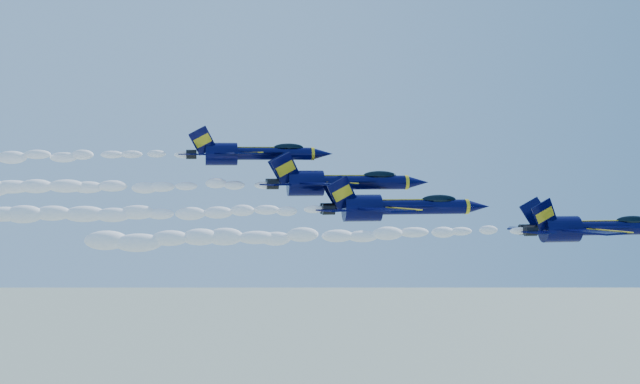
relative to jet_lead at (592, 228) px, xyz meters
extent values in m
cylinder|color=black|center=(2.82, 0.00, -0.07)|extent=(9.01, 1.50, 1.50)
ellipsoid|color=black|center=(-3.48, 0.00, -0.12)|extent=(1.56, 2.70, 6.41)
ellipsoid|color=black|center=(4.52, 0.00, 0.68)|extent=(3.60, 1.17, 0.99)
cube|color=gold|center=(4.52, 0.00, 0.38)|extent=(4.20, 1.00, 0.18)
cube|color=black|center=(-1.68, -4.00, -0.07)|extent=(5.37, 6.36, 0.18)
cube|color=black|center=(-1.68, 4.00, -0.07)|extent=(5.37, 6.36, 0.18)
cube|color=gold|center=(-0.28, -4.00, 0.03)|extent=(2.41, 5.01, 0.10)
cube|color=gold|center=(-0.28, 4.00, 0.03)|extent=(2.41, 5.01, 0.10)
cube|color=black|center=(-5.68, -1.05, 1.43)|extent=(3.26, 1.03, 3.51)
cube|color=black|center=(-5.68, 1.05, 1.43)|extent=(3.26, 1.03, 3.51)
cylinder|color=black|center=(-6.98, -0.65, -0.17)|extent=(1.20, 1.10, 1.10)
cylinder|color=black|center=(-6.98, 0.65, -0.17)|extent=(1.20, 1.10, 1.10)
cube|color=gold|center=(-0.18, 0.00, 0.71)|extent=(11.01, 0.35, 0.08)
ellipsoid|color=white|center=(-28.93, 0.00, -0.41)|extent=(42.88, 1.95, 1.76)
cylinder|color=black|center=(-15.56, 8.41, 1.80)|extent=(9.79, 1.63, 1.63)
ellipsoid|color=black|center=(-22.41, 8.41, 1.75)|extent=(1.70, 2.94, 6.96)
cone|color=black|center=(-9.25, 8.41, 1.80)|extent=(2.83, 1.63, 1.63)
cylinder|color=gold|center=(-10.55, 8.41, 1.80)|extent=(0.38, 1.70, 1.70)
ellipsoid|color=black|center=(-13.71, 8.41, 2.62)|extent=(3.92, 1.27, 1.08)
cube|color=gold|center=(-13.71, 8.41, 2.29)|extent=(4.57, 1.09, 0.20)
cube|color=black|center=(-20.45, 4.06, 1.80)|extent=(5.83, 6.91, 0.20)
cube|color=black|center=(-20.45, 12.76, 1.80)|extent=(5.83, 6.91, 0.20)
cube|color=gold|center=(-18.93, 4.06, 1.91)|extent=(2.62, 5.45, 0.11)
cube|color=gold|center=(-18.93, 12.76, 1.91)|extent=(2.62, 5.45, 0.11)
cube|color=black|center=(-24.80, 7.27, 3.43)|extent=(3.54, 1.12, 3.81)
cube|color=black|center=(-24.80, 9.55, 3.43)|extent=(3.54, 1.12, 3.81)
cylinder|color=black|center=(-26.22, 7.70, 1.69)|extent=(1.31, 1.20, 1.20)
cylinder|color=black|center=(-26.22, 9.12, 1.69)|extent=(1.31, 1.20, 1.20)
cube|color=gold|center=(-18.82, 8.41, 2.65)|extent=(11.97, 0.38, 0.09)
ellipsoid|color=white|center=(-48.20, 8.41, 1.45)|extent=(42.88, 2.12, 1.91)
cylinder|color=black|center=(-20.75, 14.85, 4.35)|extent=(9.92, 1.65, 1.65)
ellipsoid|color=black|center=(-27.70, 14.85, 4.30)|extent=(1.72, 2.98, 7.06)
cone|color=black|center=(-14.35, 14.85, 4.35)|extent=(2.87, 1.65, 1.65)
cylinder|color=gold|center=(-15.68, 14.85, 4.35)|extent=(0.39, 1.72, 1.72)
ellipsoid|color=black|center=(-18.88, 14.85, 5.18)|extent=(3.97, 1.29, 1.09)
cube|color=gold|center=(-18.88, 14.85, 4.85)|extent=(4.63, 1.10, 0.20)
cube|color=black|center=(-25.71, 10.44, 4.35)|extent=(5.91, 7.01, 0.20)
cube|color=black|center=(-25.71, 19.26, 4.35)|extent=(5.91, 7.01, 0.20)
cube|color=gold|center=(-24.17, 10.44, 4.46)|extent=(2.66, 5.52, 0.11)
cube|color=gold|center=(-24.17, 19.26, 4.46)|extent=(2.66, 5.52, 0.11)
cube|color=black|center=(-30.12, 13.69, 6.01)|extent=(3.59, 1.14, 3.87)
cube|color=black|center=(-30.12, 16.01, 6.01)|extent=(3.59, 1.14, 3.87)
cylinder|color=black|center=(-31.56, 14.13, 4.24)|extent=(1.32, 1.21, 1.21)
cylinder|color=black|center=(-31.56, 15.57, 4.24)|extent=(1.32, 1.21, 1.21)
cube|color=gold|center=(-24.06, 14.85, 5.21)|extent=(12.13, 0.39, 0.09)
ellipsoid|color=white|center=(-53.55, 14.85, 4.00)|extent=(42.88, 2.15, 1.94)
cylinder|color=black|center=(-30.94, 18.01, 7.74)|extent=(8.95, 1.49, 1.49)
ellipsoid|color=black|center=(-37.20, 18.01, 7.69)|extent=(1.55, 2.68, 6.36)
cone|color=black|center=(-25.18, 18.01, 7.74)|extent=(2.58, 1.49, 1.49)
cylinder|color=gold|center=(-26.37, 18.01, 7.74)|extent=(0.35, 1.55, 1.55)
ellipsoid|color=black|center=(-29.25, 18.01, 8.49)|extent=(3.58, 1.16, 0.98)
cube|color=gold|center=(-29.25, 18.01, 8.19)|extent=(4.17, 0.99, 0.18)
cube|color=black|center=(-35.42, 14.04, 7.74)|extent=(5.33, 6.32, 0.18)
cube|color=black|center=(-35.42, 21.99, 7.74)|extent=(5.33, 6.32, 0.18)
cube|color=gold|center=(-34.02, 14.04, 7.84)|extent=(2.40, 4.98, 0.10)
cube|color=gold|center=(-34.02, 21.99, 7.84)|extent=(2.40, 4.98, 0.10)
cube|color=black|center=(-39.39, 16.97, 9.23)|extent=(3.24, 1.02, 3.49)
cube|color=black|center=(-39.39, 19.06, 9.23)|extent=(3.24, 1.02, 3.49)
cylinder|color=black|center=(-40.68, 17.37, 7.64)|extent=(1.19, 1.09, 1.09)
cylinder|color=black|center=(-40.68, 18.66, 7.64)|extent=(1.19, 1.09, 1.09)
cube|color=gold|center=(-33.92, 18.01, 8.52)|extent=(10.93, 0.35, 0.08)
camera|label=1|loc=(-41.07, -76.69, 6.78)|focal=45.00mm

